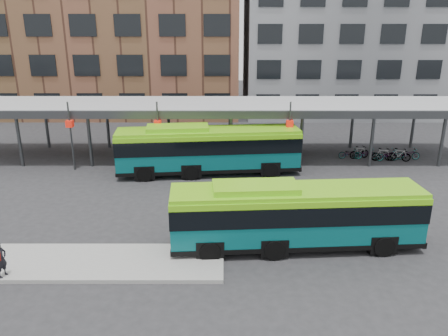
% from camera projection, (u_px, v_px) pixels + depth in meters
% --- Properties ---
extents(ground, '(120.00, 120.00, 0.00)m').
position_uv_depth(ground, '(193.00, 232.00, 21.54)').
color(ground, '#28282B').
rests_on(ground, ground).
extents(boarding_island, '(14.00, 3.00, 0.18)m').
position_uv_depth(boarding_island, '(60.00, 262.00, 18.67)').
color(boarding_island, gray).
rests_on(boarding_island, ground).
extents(canopy, '(40.00, 6.53, 4.80)m').
position_uv_depth(canopy, '(203.00, 106.00, 32.51)').
color(canopy, '#999B9E').
rests_on(canopy, ground).
extents(building_brick, '(26.00, 14.00, 22.00)m').
position_uv_depth(building_brick, '(120.00, 12.00, 48.42)').
color(building_brick, brown).
rests_on(building_brick, ground).
extents(building_grey, '(24.00, 14.00, 20.00)m').
position_uv_depth(building_grey, '(353.00, 21.00, 48.73)').
color(building_grey, slate).
rests_on(building_grey, ground).
extents(bus_front, '(11.41, 3.13, 3.11)m').
position_uv_depth(bus_front, '(295.00, 214.00, 19.70)').
color(bus_front, '#085558').
rests_on(bus_front, ground).
extents(bus_rear, '(12.44, 3.81, 3.37)m').
position_uv_depth(bus_rear, '(208.00, 148.00, 29.48)').
color(bus_rear, '#085558').
rests_on(bus_rear, ground).
extents(pedestrian, '(0.51, 0.64, 1.50)m').
position_uv_depth(pedestrian, '(1.00, 259.00, 17.25)').
color(pedestrian, black).
rests_on(pedestrian, boarding_island).
extents(bike_rack, '(6.06, 1.59, 1.02)m').
position_uv_depth(bike_rack, '(380.00, 154.00, 32.77)').
color(bike_rack, slate).
rests_on(bike_rack, ground).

